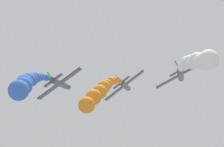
% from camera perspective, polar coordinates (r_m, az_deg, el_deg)
% --- Properties ---
extents(airplane_lead, '(7.85, 10.35, 6.04)m').
position_cam_1_polar(airplane_lead, '(87.86, 1.62, -1.52)').
color(airplane_lead, '#474C56').
extents(smoke_trail_lead, '(3.71, 19.86, 7.47)m').
position_cam_1_polar(smoke_trail_lead, '(67.37, -1.69, -2.49)').
color(smoke_trail_lead, orange).
extents(airplane_left_inner, '(8.04, 10.35, 5.78)m').
position_cam_1_polar(airplane_left_inner, '(81.00, -6.70, -1.27)').
color(airplane_left_inner, '#474C56').
extents(smoke_trail_left_inner, '(3.82, 19.75, 5.75)m').
position_cam_1_polar(smoke_trail_left_inner, '(60.86, -10.93, -1.27)').
color(smoke_trail_left_inner, blue).
extents(airplane_right_inner, '(8.64, 10.35, 4.75)m').
position_cam_1_polar(airplane_right_inner, '(77.01, 8.82, -0.10)').
color(airplane_right_inner, '#474C56').
extents(smoke_trail_right_inner, '(5.26, 16.53, 3.30)m').
position_cam_1_polar(smoke_trail_right_inner, '(59.08, 10.96, 1.54)').
color(smoke_trail_right_inner, white).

